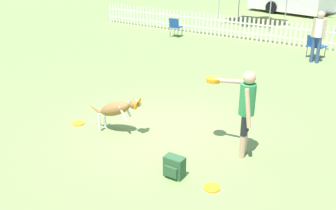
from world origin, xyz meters
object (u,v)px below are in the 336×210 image
(leaping_dog, at_px, (116,109))
(spectator_standing, at_px, (318,32))
(frisbee_near_dog, at_px, (212,188))
(backpack_on_grass, at_px, (174,167))
(folding_chair_blue_left, at_px, (316,45))
(folding_chair_center, at_px, (175,26))
(frisbee_near_handler, at_px, (78,123))
(handler_person, at_px, (244,103))

(leaping_dog, bearing_deg, spectator_standing, 151.52)
(frisbee_near_dog, relative_size, backpack_on_grass, 0.71)
(frisbee_near_dog, height_order, folding_chair_blue_left, folding_chair_blue_left)
(frisbee_near_dog, height_order, spectator_standing, spectator_standing)
(folding_chair_blue_left, bearing_deg, folding_chair_center, 14.44)
(leaping_dog, distance_m, frisbee_near_handler, 1.10)
(folding_chair_center, bearing_deg, handler_person, 124.80)
(leaping_dog, bearing_deg, folding_chair_center, -167.62)
(handler_person, distance_m, spectator_standing, 6.86)
(frisbee_near_dog, distance_m, backpack_on_grass, 0.70)
(backpack_on_grass, bearing_deg, spectator_standing, 87.17)
(leaping_dog, xyz_separation_m, folding_chair_center, (-3.60, 8.14, -0.04))
(folding_chair_center, relative_size, spectator_standing, 0.48)
(handler_person, distance_m, folding_chair_blue_left, 7.45)
(frisbee_near_handler, xyz_separation_m, spectator_standing, (3.21, 7.55, 1.01))
(handler_person, xyz_separation_m, folding_chair_blue_left, (-0.36, 7.42, -0.55))
(frisbee_near_handler, bearing_deg, handler_person, 11.42)
(folding_chair_blue_left, height_order, spectator_standing, spectator_standing)
(spectator_standing, bearing_deg, frisbee_near_dog, 94.18)
(handler_person, relative_size, frisbee_near_handler, 6.12)
(frisbee_near_handler, distance_m, spectator_standing, 8.27)
(frisbee_near_dog, height_order, folding_chair_center, folding_chair_center)
(handler_person, height_order, spectator_standing, spectator_standing)
(handler_person, distance_m, folding_chair_center, 9.77)
(folding_chair_center, bearing_deg, frisbee_near_dog, 120.81)
(folding_chair_blue_left, xyz_separation_m, folding_chair_center, (-5.73, 0.20, 0.01))
(backpack_on_grass, distance_m, folding_chair_center, 10.45)
(backpack_on_grass, xyz_separation_m, spectator_standing, (0.40, 8.14, 0.83))
(handler_person, xyz_separation_m, frisbee_near_handler, (-3.45, -0.70, -1.00))
(folding_chair_center, bearing_deg, spectator_standing, 168.71)
(frisbee_near_handler, relative_size, folding_chair_blue_left, 0.34)
(leaping_dog, bearing_deg, handler_person, 90.30)
(frisbee_near_dog, height_order, backpack_on_grass, backpack_on_grass)
(backpack_on_grass, xyz_separation_m, folding_chair_blue_left, (0.28, 8.71, 0.28))
(frisbee_near_handler, height_order, folding_chair_center, folding_chair_center)
(frisbee_near_handler, bearing_deg, folding_chair_blue_left, 69.19)
(backpack_on_grass, bearing_deg, folding_chair_blue_left, 88.19)
(frisbee_near_handler, relative_size, backpack_on_grass, 0.71)
(backpack_on_grass, bearing_deg, leaping_dog, 157.43)
(frisbee_near_dog, bearing_deg, handler_person, 91.89)
(frisbee_near_handler, xyz_separation_m, backpack_on_grass, (2.81, -0.59, 0.17))
(folding_chair_center, bearing_deg, folding_chair_blue_left, 174.14)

